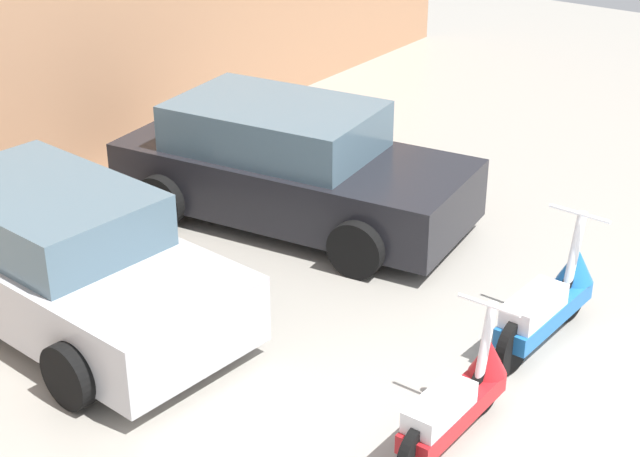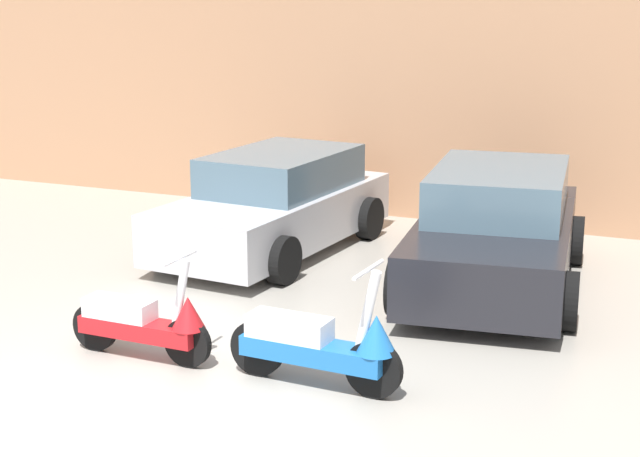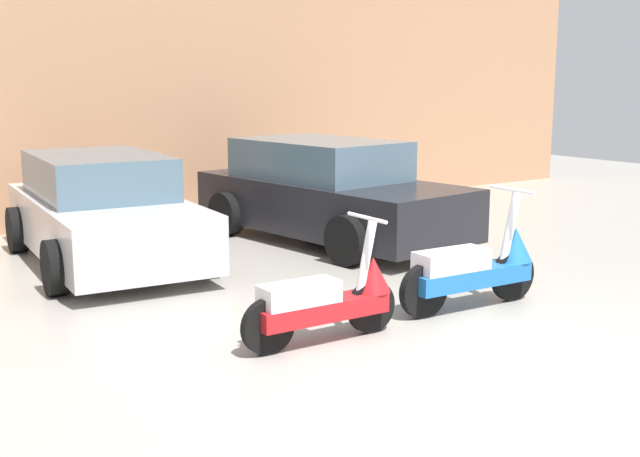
# 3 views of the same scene
# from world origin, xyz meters

# --- Properties ---
(ground_plane) EXTENTS (28.00, 28.00, 0.00)m
(ground_plane) POSITION_xyz_m (0.00, 0.00, 0.00)
(ground_plane) COLOR #9E998E
(wall_back) EXTENTS (19.60, 0.12, 4.11)m
(wall_back) POSITION_xyz_m (0.00, 7.41, 2.05)
(wall_back) COLOR tan
(wall_back) RESTS_ON ground_plane
(scooter_front_left) EXTENTS (1.47, 0.53, 1.03)m
(scooter_front_left) POSITION_xyz_m (-0.38, 1.09, 0.36)
(scooter_front_left) COLOR black
(scooter_front_left) RESTS_ON ground_plane
(scooter_front_right) EXTENTS (1.61, 0.58, 1.12)m
(scooter_front_right) POSITION_xyz_m (1.35, 1.12, 0.40)
(scooter_front_right) COLOR black
(scooter_front_right) RESTS_ON ground_plane
(car_rear_left) EXTENTS (2.04, 3.85, 1.27)m
(car_rear_left) POSITION_xyz_m (-0.92, 4.96, 0.61)
(car_rear_left) COLOR #B7B7BC
(car_rear_left) RESTS_ON ground_plane
(car_rear_center) EXTENTS (2.28, 4.12, 1.34)m
(car_rear_center) POSITION_xyz_m (2.03, 4.57, 0.64)
(car_rear_center) COLOR black
(car_rear_center) RESTS_ON ground_plane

